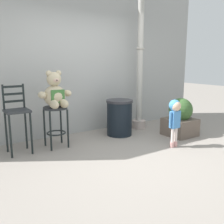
{
  "coord_description": "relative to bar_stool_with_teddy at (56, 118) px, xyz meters",
  "views": [
    {
      "loc": [
        -2.33,
        -2.9,
        1.48
      ],
      "look_at": [
        0.06,
        0.72,
        0.61
      ],
      "focal_mm": 40.41,
      "sensor_mm": 36.0,
      "label": 1
    }
  ],
  "objects": [
    {
      "name": "bar_chair_empty",
      "position": [
        -0.63,
        0.06,
        0.12
      ],
      "size": [
        0.37,
        0.37,
        1.12
      ],
      "color": "#272A2D",
      "rests_on": "ground_plane"
    },
    {
      "name": "building_wall",
      "position": [
        0.8,
        0.75,
        1.11
      ],
      "size": [
        6.3,
        0.3,
        3.26
      ],
      "primitive_type": "cube",
      "color": "#9D9F9D",
      "rests_on": "ground_plane"
    },
    {
      "name": "ground_plane",
      "position": [
        0.8,
        -1.2,
        -0.52
      ],
      "size": [
        24.0,
        24.0,
        0.0
      ],
      "primitive_type": "plane",
      "color": "gray"
    },
    {
      "name": "planter_with_shrub",
      "position": [
        2.36,
        -0.71,
        -0.17
      ],
      "size": [
        0.56,
        0.56,
        0.77
      ],
      "color": "brown",
      "rests_on": "ground_plane"
    },
    {
      "name": "lamppost",
      "position": [
        2.03,
        0.19,
        0.7
      ],
      "size": [
        0.3,
        0.3,
        3.05
      ],
      "color": "#B1A199",
      "rests_on": "ground_plane"
    },
    {
      "name": "teddy_bear",
      "position": [
        0.0,
        -0.03,
        0.43
      ],
      "size": [
        0.58,
        0.52,
        0.62
      ],
      "color": "#BBAC8A",
      "rests_on": "bar_stool_with_teddy"
    },
    {
      "name": "bar_stool_with_teddy",
      "position": [
        0.0,
        0.0,
        0.0
      ],
      "size": [
        0.41,
        0.41,
        0.72
      ],
      "color": "#272A2D",
      "rests_on": "ground_plane"
    },
    {
      "name": "trash_bin",
      "position": [
        1.35,
        -0.01,
        -0.15
      ],
      "size": [
        0.54,
        0.54,
        0.73
      ],
      "color": "black",
      "rests_on": "ground_plane"
    },
    {
      "name": "child_walking",
      "position": [
        1.72,
        -1.15,
        0.09
      ],
      "size": [
        0.27,
        0.21,
        0.84
      ],
      "rotation": [
        0.0,
        0.0,
        1.48
      ],
      "color": "#D39995",
      "rests_on": "ground_plane"
    }
  ]
}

